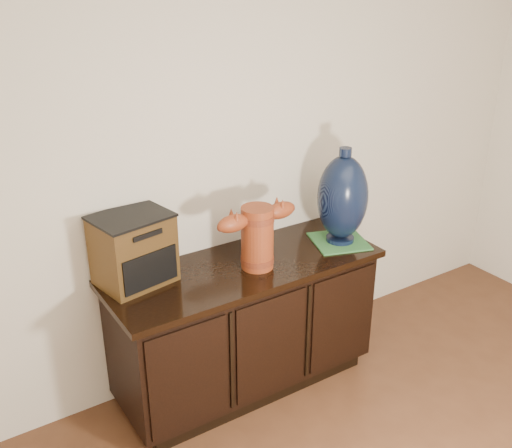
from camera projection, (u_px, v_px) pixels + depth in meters
sideboard at (245, 325)px, 3.24m from camera, size 1.46×0.56×0.75m
terracotta_vessel at (257, 234)px, 2.99m from camera, size 0.46×0.18×0.33m
tv_radio at (133, 249)px, 2.86m from camera, size 0.40×0.34×0.35m
green_mat at (339, 241)px, 3.33m from camera, size 0.36×0.36×0.01m
lamp_base at (343, 198)px, 3.23m from camera, size 0.35×0.35×0.53m
spray_can at (262, 236)px, 3.18m from camera, size 0.07×0.07×0.20m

